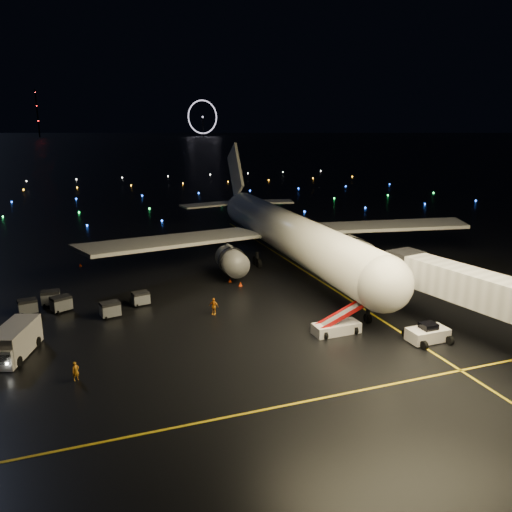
# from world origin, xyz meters

# --- Properties ---
(ground) EXTENTS (2000.00, 2000.00, 0.00)m
(ground) POSITION_xyz_m (0.00, 300.00, 0.00)
(ground) COLOR black
(ground) RESTS_ON ground
(lane_centre) EXTENTS (0.25, 80.00, 0.02)m
(lane_centre) POSITION_xyz_m (12.00, 15.00, 0.01)
(lane_centre) COLOR gold
(lane_centre) RESTS_ON ground
(lane_cross) EXTENTS (60.00, 0.25, 0.02)m
(lane_cross) POSITION_xyz_m (-5.00, -10.00, 0.01)
(lane_cross) COLOR gold
(lane_cross) RESTS_ON ground
(airliner) EXTENTS (57.37, 54.61, 15.97)m
(airliner) POSITION_xyz_m (10.72, 25.68, 7.99)
(airliner) COLOR silver
(airliner) RESTS_ON ground
(pushback_tug) EXTENTS (3.76, 2.01, 1.78)m
(pushback_tug) POSITION_xyz_m (13.09, -4.38, 0.89)
(pushback_tug) COLOR silver
(pushback_tug) RESTS_ON ground
(belt_loader) EXTENTS (6.75, 1.99, 3.25)m
(belt_loader) POSITION_xyz_m (6.06, 0.08, 1.63)
(belt_loader) COLOR silver
(belt_loader) RESTS_ON ground
(service_truck) EXTENTS (4.55, 7.73, 2.72)m
(service_truck) POSITION_xyz_m (-22.29, 5.29, 1.36)
(service_truck) COLOR silver
(service_truck) RESTS_ON ground
(crew_a) EXTENTS (0.68, 0.60, 1.57)m
(crew_a) POSITION_xyz_m (-17.48, -1.13, 0.78)
(crew_a) COLOR orange
(crew_a) RESTS_ON ground
(crew_c) EXTENTS (1.10, 1.03, 1.82)m
(crew_c) POSITION_xyz_m (-3.74, 8.68, 0.91)
(crew_c) COLOR orange
(crew_c) RESTS_ON ground
(safety_cone_0) EXTENTS (0.52, 0.52, 0.56)m
(safety_cone_0) POSITION_xyz_m (1.80, 16.72, 0.28)
(safety_cone_0) COLOR #FA3B0B
(safety_cone_0) RESTS_ON ground
(safety_cone_1) EXTENTS (0.53, 0.53, 0.47)m
(safety_cone_1) POSITION_xyz_m (2.21, 26.52, 0.24)
(safety_cone_1) COLOR #FA3B0B
(safety_cone_1) RESTS_ON ground
(safety_cone_2) EXTENTS (0.47, 0.47, 0.50)m
(safety_cone_2) POSITION_xyz_m (1.05, 18.70, 0.25)
(safety_cone_2) COLOR #FA3B0B
(safety_cone_2) RESTS_ON ground
(safety_cone_3) EXTENTS (0.45, 0.45, 0.49)m
(safety_cone_3) POSITION_xyz_m (-16.68, 32.65, 0.24)
(safety_cone_3) COLOR #FA3B0B
(safety_cone_3) RESTS_ON ground
(ferris_wheel) EXTENTS (49.33, 16.80, 52.00)m
(ferris_wheel) POSITION_xyz_m (170.00, 720.00, 26.00)
(ferris_wheel) COLOR black
(ferris_wheel) RESTS_ON ground
(radio_mast) EXTENTS (1.80, 1.80, 64.00)m
(radio_mast) POSITION_xyz_m (-60.00, 740.00, 32.00)
(radio_mast) COLOR black
(radio_mast) RESTS_ON ground
(taxiway_lights) EXTENTS (164.00, 92.00, 0.36)m
(taxiway_lights) POSITION_xyz_m (0.00, 106.00, 0.18)
(taxiway_lights) COLOR black
(taxiway_lights) RESTS_ON ground
(baggage_cart_0) EXTENTS (1.98, 1.56, 1.51)m
(baggage_cart_0) POSITION_xyz_m (-10.59, 14.14, 0.75)
(baggage_cart_0) COLOR gray
(baggage_cart_0) RESTS_ON ground
(baggage_cart_1) EXTENTS (2.36, 2.07, 1.67)m
(baggage_cart_1) POSITION_xyz_m (-18.82, 15.10, 0.84)
(baggage_cart_1) COLOR gray
(baggage_cart_1) RESTS_ON ground
(baggage_cart_2) EXTENTS (2.17, 1.74, 1.63)m
(baggage_cart_2) POSITION_xyz_m (-14.01, 11.62, 0.81)
(baggage_cart_2) COLOR gray
(baggage_cart_2) RESTS_ON ground
(baggage_cart_3) EXTENTS (2.09, 1.66, 1.58)m
(baggage_cart_3) POSITION_xyz_m (-22.14, 15.48, 0.79)
(baggage_cart_3) COLOR gray
(baggage_cart_3) RESTS_ON ground
(baggage_cart_4) EXTENTS (1.94, 1.37, 1.64)m
(baggage_cart_4) POSITION_xyz_m (-19.95, 17.49, 0.82)
(baggage_cart_4) COLOR gray
(baggage_cart_4) RESTS_ON ground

